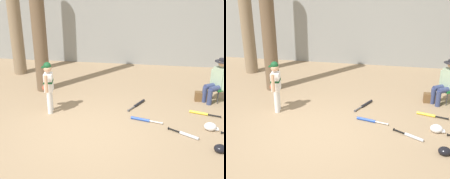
# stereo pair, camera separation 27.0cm
# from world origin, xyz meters

# --- Properties ---
(ground_plane) EXTENTS (60.00, 60.00, 0.00)m
(ground_plane) POSITION_xyz_m (0.00, 0.00, 0.00)
(ground_plane) COLOR #937A5B
(concrete_back_wall) EXTENTS (18.00, 0.36, 2.78)m
(concrete_back_wall) POSITION_xyz_m (0.00, 5.75, 1.39)
(concrete_back_wall) COLOR gray
(concrete_back_wall) RESTS_ON ground
(tree_near_player) EXTENTS (0.58, 0.58, 5.16)m
(tree_near_player) POSITION_xyz_m (-1.89, 2.41, 2.29)
(tree_near_player) COLOR brown
(tree_near_player) RESTS_ON ground
(young_ballplayer) EXTENTS (0.41, 0.57, 1.31)m
(young_ballplayer) POSITION_xyz_m (-1.17, 0.96, 0.74)
(young_ballplayer) COLOR white
(young_ballplayer) RESTS_ON ground
(folding_stool) EXTENTS (0.56, 0.56, 0.41)m
(folding_stool) POSITION_xyz_m (3.16, 2.33, 0.36)
(folding_stool) COLOR #196B2D
(folding_stool) RESTS_ON ground
(seated_spectator) EXTENTS (0.65, 0.59, 1.20)m
(seated_spectator) POSITION_xyz_m (3.08, 2.27, 0.64)
(seated_spectator) COLOR navy
(seated_spectator) RESTS_ON ground
(handbag_beside_stool) EXTENTS (0.34, 0.18, 0.26)m
(handbag_beside_stool) POSITION_xyz_m (2.70, 2.24, 0.13)
(handbag_beside_stool) COLOR brown
(handbag_beside_stool) RESTS_ON ground
(tree_far_left) EXTENTS (0.64, 0.64, 5.04)m
(tree_far_left) POSITION_xyz_m (-3.30, 3.83, 2.20)
(tree_far_left) COLOR #7F6B51
(tree_far_left) RESTS_ON ground
(bat_aluminum_silver) EXTENTS (0.66, 0.43, 0.07)m
(bat_aluminum_silver) POSITION_xyz_m (2.16, 0.22, 0.03)
(bat_aluminum_silver) COLOR #B7BCC6
(bat_aluminum_silver) RESTS_ON ground
(bat_yellow_trainer) EXTENTS (0.74, 0.27, 0.07)m
(bat_yellow_trainer) POSITION_xyz_m (2.60, 1.36, 0.03)
(bat_yellow_trainer) COLOR yellow
(bat_yellow_trainer) RESTS_ON ground
(bat_black_composite) EXTENTS (0.41, 0.76, 0.07)m
(bat_black_composite) POSITION_xyz_m (1.01, 1.70, 0.03)
(bat_black_composite) COLOR black
(bat_black_composite) RESTS_ON ground
(bat_blue_youth) EXTENTS (0.77, 0.25, 0.07)m
(bat_blue_youth) POSITION_xyz_m (1.18, 0.79, 0.03)
(bat_blue_youth) COLOR #2347AD
(bat_blue_youth) RESTS_ON ground
(batting_helmet_white) EXTENTS (0.32, 0.25, 0.18)m
(batting_helmet_white) POSITION_xyz_m (2.71, 0.59, 0.08)
(batting_helmet_white) COLOR silver
(batting_helmet_white) RESTS_ON ground
(batting_helmet_black) EXTENTS (0.29, 0.22, 0.17)m
(batting_helmet_black) POSITION_xyz_m (2.76, -0.30, 0.07)
(batting_helmet_black) COLOR black
(batting_helmet_black) RESTS_ON ground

